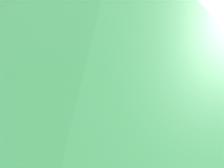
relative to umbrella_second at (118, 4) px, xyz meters
name	(u,v)px	position (x,y,z in m)	size (l,w,h in m)	color
umbrella_second	(118,4)	(0.00, 0.00, 0.00)	(2.17, 2.17, 2.85)	#4C4C51
umbrella_third	(66,14)	(-0.47, 4.18, -0.07)	(2.59, 2.59, 2.89)	olive
lounger_third_shoreside	(112,92)	(0.65, 5.09, -2.24)	(1.52, 0.67, 0.68)	white
umbrella_farthest	(90,20)	(0.19, 8.37, -0.34)	(2.27, 2.27, 2.47)	silver
lounger_farthest_shoreside	(109,61)	(1.09, 9.46, -2.28)	(1.39, 0.79, 0.51)	blue
lounger_farthest_inland	(112,72)	(0.97, 7.32, -2.24)	(1.67, 0.93, 0.63)	blue
person_walking_far	(60,42)	(-1.33, 11.23, -1.55)	(0.42, 0.39, 1.64)	#262628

